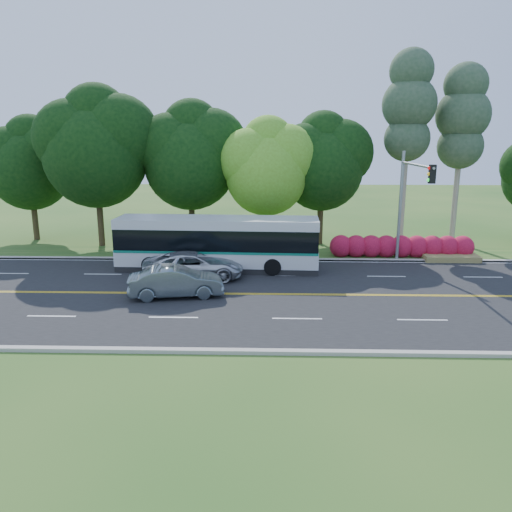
{
  "coord_description": "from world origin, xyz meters",
  "views": [
    {
      "loc": [
        -1.73,
        -24.32,
        7.87
      ],
      "look_at": [
        -2.48,
        2.0,
        1.53
      ],
      "focal_mm": 35.0,
      "sensor_mm": 36.0,
      "label": 1
    }
  ],
  "objects_px": {
    "traffic_signal": "(409,192)",
    "transit_bus": "(217,244)",
    "sedan": "(176,282)",
    "suv": "(193,266)"
  },
  "relations": [
    {
      "from": "sedan",
      "to": "suv",
      "type": "bearing_deg",
      "value": -17.86
    },
    {
      "from": "transit_bus",
      "to": "sedan",
      "type": "relative_size",
      "value": 2.58
    },
    {
      "from": "sedan",
      "to": "suv",
      "type": "relative_size",
      "value": 0.84
    },
    {
      "from": "sedan",
      "to": "suv",
      "type": "height_order",
      "value": "suv"
    },
    {
      "from": "suv",
      "to": "traffic_signal",
      "type": "bearing_deg",
      "value": -87.26
    },
    {
      "from": "traffic_signal",
      "to": "transit_bus",
      "type": "height_order",
      "value": "traffic_signal"
    },
    {
      "from": "traffic_signal",
      "to": "sedan",
      "type": "relative_size",
      "value": 1.49
    },
    {
      "from": "traffic_signal",
      "to": "sedan",
      "type": "distance_m",
      "value": 14.72
    },
    {
      "from": "traffic_signal",
      "to": "transit_bus",
      "type": "bearing_deg",
      "value": -177.31
    },
    {
      "from": "traffic_signal",
      "to": "suv",
      "type": "relative_size",
      "value": 1.26
    }
  ]
}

